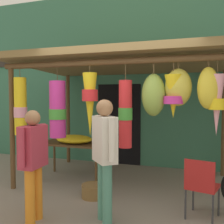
{
  "coord_description": "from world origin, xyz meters",
  "views": [
    {
      "loc": [
        1.29,
        -3.96,
        1.68
      ],
      "look_at": [
        -0.36,
        0.83,
        1.4
      ],
      "focal_mm": 43.25,
      "sensor_mm": 36.0,
      "label": 1
    }
  ],
  "objects": [
    {
      "name": "vendor_in_orange",
      "position": [
        -0.87,
        -0.94,
        0.88
      ],
      "size": [
        0.23,
        0.59,
        1.51
      ],
      "color": "orange",
      "rests_on": "ground_plane"
    },
    {
      "name": "ground_plane",
      "position": [
        0.0,
        0.0,
        0.0
      ],
      "size": [
        30.0,
        30.0,
        0.0
      ],
      "primitive_type": "plane",
      "color": "gray"
    },
    {
      "name": "display_table",
      "position": [
        -1.27,
        1.0,
        0.66
      ],
      "size": [
        1.36,
        0.69,
        0.74
      ],
      "color": "brown",
      "rests_on": "ground_plane"
    },
    {
      "name": "shop_facade",
      "position": [
        -0.0,
        2.59,
        2.15
      ],
      "size": [
        12.5,
        0.29,
        4.3
      ],
      "color": "#387056",
      "rests_on": "ground_plane"
    },
    {
      "name": "market_stall_canopy",
      "position": [
        -0.1,
        0.84,
        2.11
      ],
      "size": [
        4.2,
        2.63,
        2.47
      ],
      "color": "brown",
      "rests_on": "ground_plane"
    },
    {
      "name": "wicker_basket_by_table",
      "position": [
        -0.45,
        0.13,
        0.11
      ],
      "size": [
        0.4,
        0.4,
        0.22
      ],
      "primitive_type": "cylinder",
      "color": "brown",
      "rests_on": "ground_plane"
    },
    {
      "name": "folding_chair",
      "position": [
        1.26,
        -0.15,
        0.5
      ],
      "size": [
        0.48,
        0.48,
        0.84
      ],
      "color": "#AD1E1E",
      "rests_on": "ground_plane"
    },
    {
      "name": "customer_foreground",
      "position": [
        0.03,
        -0.62,
        0.97
      ],
      "size": [
        0.43,
        0.46,
        1.65
      ],
      "color": "#4C8E7A",
      "rests_on": "ground_plane"
    },
    {
      "name": "flower_heap_on_table",
      "position": [
        -1.2,
        0.93,
        0.83
      ],
      "size": [
        0.76,
        0.53,
        0.17
      ],
      "color": "yellow",
      "rests_on": "display_table"
    }
  ]
}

